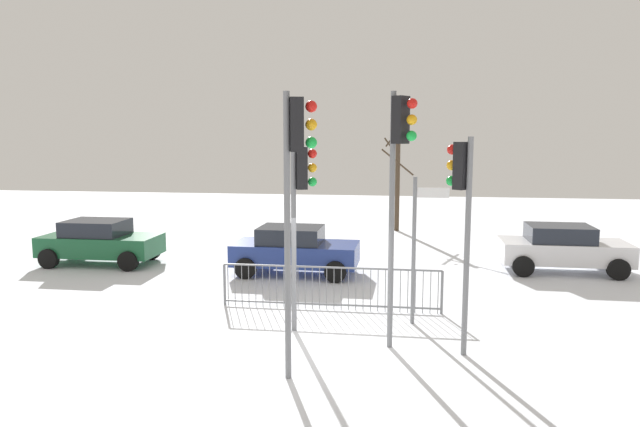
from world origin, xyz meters
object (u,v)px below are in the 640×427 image
object	(u,v)px
traffic_light_rear_left	(398,163)
traffic_light_mid_right	(462,196)
car_green_near	(100,241)
car_blue_mid	(294,249)
traffic_light_rear_right	(300,194)
direction_sign_post	(417,243)
bare_tree_left	(397,180)
car_white_trailing	(562,248)
traffic_light_foreground_right	(295,172)

from	to	relation	value
traffic_light_rear_left	traffic_light_mid_right	distance (m)	1.36
car_green_near	car_blue_mid	bearing A→B (deg)	-4.21
traffic_light_rear_right	direction_sign_post	bearing A→B (deg)	84.56
traffic_light_rear_right	bare_tree_left	xyz separation A→B (m)	(1.95, 13.74, -0.72)
car_white_trailing	car_blue_mid	world-z (taller)	same
traffic_light_rear_left	traffic_light_mid_right	world-z (taller)	traffic_light_rear_left
traffic_light_rear_right	car_green_near	size ratio (longest dim) A/B	1.08
traffic_light_mid_right	direction_sign_post	bearing A→B (deg)	66.75
car_green_near	traffic_light_rear_left	bearing A→B (deg)	-33.33
traffic_light_foreground_right	traffic_light_mid_right	distance (m)	3.38
traffic_light_mid_right	traffic_light_rear_right	bearing A→B (deg)	116.38
car_white_trailing	car_blue_mid	distance (m)	8.36
car_white_trailing	traffic_light_rear_right	bearing A→B (deg)	-136.86
traffic_light_rear_right	bare_tree_left	size ratio (longest dim) A/B	0.81
traffic_light_mid_right	car_blue_mid	size ratio (longest dim) A/B	1.10
direction_sign_post	bare_tree_left	world-z (taller)	bare_tree_left
car_blue_mid	bare_tree_left	bearing A→B (deg)	72.07
traffic_light_rear_right	traffic_light_mid_right	bearing A→B (deg)	51.66
traffic_light_rear_left	bare_tree_left	xyz separation A→B (m)	(-0.12, 14.59, -1.42)
traffic_light_mid_right	traffic_light_rear_left	bearing A→B (deg)	129.26
traffic_light_rear_left	car_white_trailing	size ratio (longest dim) A/B	1.33
traffic_light_rear_left	traffic_light_foreground_right	size ratio (longest dim) A/B	1.02
traffic_light_rear_right	traffic_light_mid_right	xyz separation A→B (m)	(3.28, -0.90, 0.09)
traffic_light_mid_right	car_white_trailing	xyz separation A→B (m)	(3.87, 7.42, -2.33)
traffic_light_foreground_right	bare_tree_left	world-z (taller)	bare_tree_left
traffic_light_rear_left	car_white_trailing	distance (m)	9.43
traffic_light_rear_left	traffic_light_foreground_right	bearing A→B (deg)	-13.88
car_blue_mid	car_green_near	size ratio (longest dim) A/B	1.01
car_green_near	traffic_light_mid_right	bearing A→B (deg)	-30.53
traffic_light_mid_right	direction_sign_post	xyz separation A→B (m)	(-0.79, 1.69, -1.23)
traffic_light_rear_right	car_green_near	bearing A→B (deg)	-148.85
traffic_light_mid_right	car_blue_mid	distance (m)	7.77
traffic_light_mid_right	direction_sign_post	size ratio (longest dim) A/B	1.26
bare_tree_left	traffic_light_rear_right	bearing A→B (deg)	-98.09
direction_sign_post	car_white_trailing	world-z (taller)	direction_sign_post
direction_sign_post	car_white_trailing	size ratio (longest dim) A/B	0.87
traffic_light_foreground_right	bare_tree_left	bearing A→B (deg)	158.31
traffic_light_foreground_right	car_blue_mid	size ratio (longest dim) A/B	1.30
traffic_light_rear_left	car_green_near	bearing A→B (deg)	-90.89
traffic_light_foreground_right	traffic_light_rear_right	distance (m)	2.59
traffic_light_rear_left	direction_sign_post	size ratio (longest dim) A/B	1.52
direction_sign_post	bare_tree_left	bearing A→B (deg)	93.07
traffic_light_foreground_right	traffic_light_rear_right	xyz separation A→B (m)	(-0.35, 2.49, -0.62)
traffic_light_foreground_right	direction_sign_post	xyz separation A→B (m)	(2.14, 3.29, -1.77)
car_blue_mid	car_green_near	world-z (taller)	same
traffic_light_mid_right	direction_sign_post	distance (m)	2.24
traffic_light_foreground_right	car_green_near	size ratio (longest dim) A/B	1.31
traffic_light_rear_left	bare_tree_left	size ratio (longest dim) A/B	1.00
direction_sign_post	traffic_light_foreground_right	bearing A→B (deg)	-122.43
direction_sign_post	car_green_near	world-z (taller)	direction_sign_post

